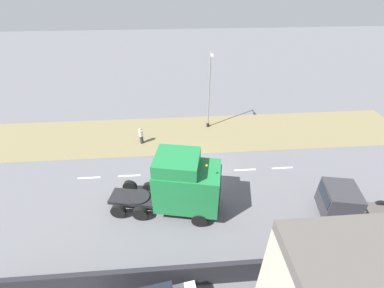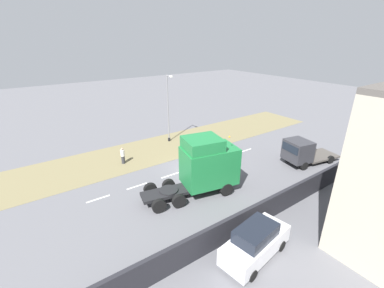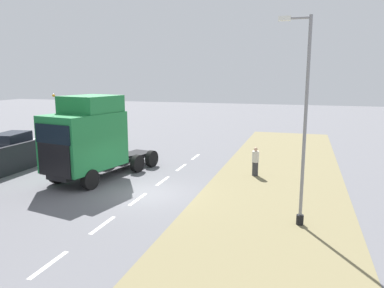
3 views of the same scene
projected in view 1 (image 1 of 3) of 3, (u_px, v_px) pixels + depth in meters
The scene contains 8 objects.
ground_plane at pixel (196, 172), 21.21m from camera, with size 120.00×120.00×0.00m, color slate.
grass_verge at pixel (191, 134), 26.13m from camera, with size 7.00×44.00×0.01m.
lane_markings at pixel (188, 173), 21.16m from camera, with size 0.16×17.80×0.00m.
boundary_wall at pixel (212, 274), 13.35m from camera, with size 0.25×24.00×1.67m.
lorry_cab at pixel (183, 185), 16.64m from camera, with size 4.01×7.79×4.77m.
flatbed_truck at pixel (346, 204), 16.62m from camera, with size 3.36×6.05×2.55m.
lamp_post at pixel (209, 94), 25.13m from camera, with size 1.26×0.28×7.79m.
pedestrian at pixel (141, 136), 24.29m from camera, with size 0.39×0.39×1.66m.
Camera 1 is at (16.04, -1.61, 13.98)m, focal length 24.00 mm.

